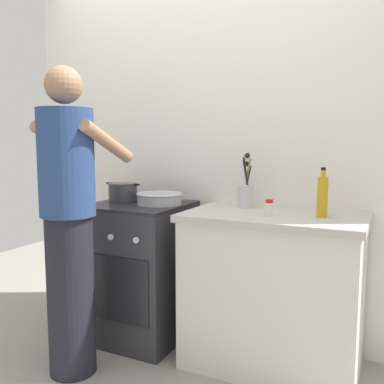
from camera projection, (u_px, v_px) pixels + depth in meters
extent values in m
plane|color=gray|center=(176.00, 356.00, 2.60)|extent=(6.00, 6.00, 0.00)
cube|color=silver|center=(238.00, 150.00, 2.81)|extent=(3.20, 0.10, 2.50)
cube|color=silver|center=(272.00, 294.00, 2.44)|extent=(0.96, 0.56, 0.86)
cube|color=#B7B2A8|center=(274.00, 217.00, 2.39)|extent=(1.00, 0.60, 0.04)
cube|color=#2D2D33|center=(140.00, 272.00, 2.83)|extent=(0.60, 0.60, 0.88)
cube|color=#232326|center=(139.00, 205.00, 2.78)|extent=(0.60, 0.60, 0.02)
cube|color=black|center=(112.00, 289.00, 2.56)|extent=(0.51, 0.01, 0.40)
cylinder|color=silver|center=(87.00, 234.00, 2.59)|extent=(0.04, 0.01, 0.04)
cylinder|color=silver|center=(111.00, 237.00, 2.52)|extent=(0.04, 0.01, 0.04)
cylinder|color=silver|center=(136.00, 240.00, 2.44)|extent=(0.04, 0.01, 0.04)
cylinder|color=#38383D|center=(123.00, 192.00, 2.85)|extent=(0.19, 0.19, 0.13)
cube|color=black|center=(109.00, 183.00, 2.89)|extent=(0.04, 0.02, 0.01)
cube|color=black|center=(137.00, 185.00, 2.79)|extent=(0.04, 0.02, 0.01)
cylinder|color=#B7B7BC|center=(159.00, 199.00, 2.73)|extent=(0.29, 0.29, 0.07)
torus|color=#B7B7BC|center=(159.00, 194.00, 2.73)|extent=(0.30, 0.30, 0.01)
cylinder|color=silver|center=(245.00, 196.00, 2.62)|extent=(0.10, 0.10, 0.14)
cylinder|color=black|center=(247.00, 184.00, 2.63)|extent=(0.06, 0.01, 0.23)
sphere|color=black|center=(247.00, 164.00, 2.61)|extent=(0.03, 0.03, 0.03)
cylinder|color=#9E7547|center=(246.00, 182.00, 2.61)|extent=(0.07, 0.04, 0.29)
sphere|color=#9E7547|center=(246.00, 156.00, 2.59)|extent=(0.03, 0.03, 0.03)
cylinder|color=silver|center=(246.00, 182.00, 2.60)|extent=(0.06, 0.05, 0.28)
sphere|color=silver|center=(247.00, 158.00, 2.58)|extent=(0.03, 0.03, 0.03)
cylinder|color=black|center=(247.00, 182.00, 2.59)|extent=(0.05, 0.04, 0.30)
sphere|color=black|center=(247.00, 155.00, 2.57)|extent=(0.03, 0.03, 0.03)
cylinder|color=silver|center=(269.00, 210.00, 2.30)|extent=(0.04, 0.04, 0.07)
cylinder|color=red|center=(269.00, 201.00, 2.29)|extent=(0.04, 0.04, 0.02)
cylinder|color=gold|center=(322.00, 197.00, 2.26)|extent=(0.06, 0.06, 0.22)
cylinder|color=gold|center=(323.00, 174.00, 2.25)|extent=(0.03, 0.03, 0.04)
cylinder|color=black|center=(323.00, 169.00, 2.24)|extent=(0.03, 0.03, 0.02)
cylinder|color=black|center=(71.00, 295.00, 2.37)|extent=(0.26, 0.26, 0.90)
cylinder|color=navy|center=(66.00, 163.00, 2.28)|extent=(0.30, 0.30, 0.58)
sphere|color=#A07254|center=(64.00, 85.00, 2.24)|extent=(0.20, 0.20, 0.20)
cylinder|color=#A07254|center=(60.00, 142.00, 2.47)|extent=(0.07, 0.41, 0.24)
cylinder|color=#A07254|center=(108.00, 142.00, 2.32)|extent=(0.07, 0.41, 0.24)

